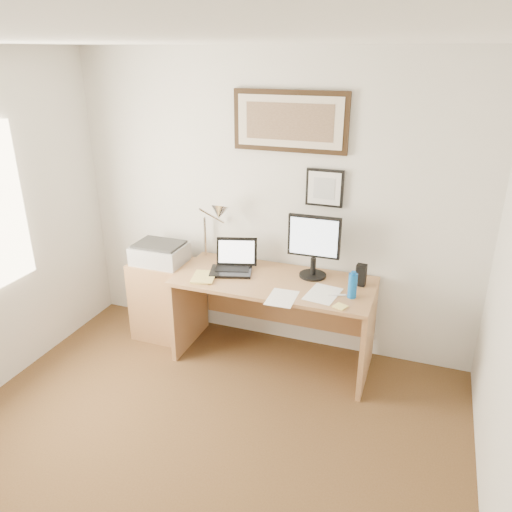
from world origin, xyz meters
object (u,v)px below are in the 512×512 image
at_px(laptop, 233,264).
at_px(printer, 160,253).
at_px(lcd_monitor, 314,244).
at_px(desk, 277,301).
at_px(book, 193,277).
at_px(side_cabinet, 163,299).
at_px(water_bottle, 353,286).

relative_size(laptop, printer, 0.90).
bearing_deg(printer, lcd_monitor, 5.05).
distance_m(desk, printer, 1.11).
relative_size(desk, printer, 3.64).
height_order(book, laptop, laptop).
bearing_deg(side_cabinet, desk, 1.89).
height_order(side_cabinet, printer, printer).
xyz_separation_m(desk, laptop, (-0.38, -0.03, 0.29)).
xyz_separation_m(side_cabinet, printer, (0.00, -0.01, 0.45)).
distance_m(water_bottle, laptop, 1.03).
bearing_deg(water_bottle, side_cabinet, 175.24).
bearing_deg(desk, laptop, -175.48).
height_order(book, desk, book).
relative_size(desk, laptop, 4.06).
bearing_deg(laptop, book, -136.36).
height_order(side_cabinet, book, book).
bearing_deg(side_cabinet, book, -28.23).
xyz_separation_m(water_bottle, desk, (-0.64, 0.18, -0.33)).
height_order(laptop, printer, laptop).
distance_m(book, lcd_monitor, 1.01).
xyz_separation_m(water_bottle, lcd_monitor, (-0.37, 0.26, 0.19)).
bearing_deg(book, printer, 152.25).
relative_size(side_cabinet, printer, 1.66).
distance_m(water_bottle, printer, 1.71).
bearing_deg(side_cabinet, printer, -70.88).
xyz_separation_m(water_bottle, printer, (-1.71, 0.14, -0.03)).
bearing_deg(printer, laptop, 0.92).
bearing_deg(water_bottle, book, -175.79).
bearing_deg(laptop, water_bottle, -8.26).
height_order(desk, printer, printer).
relative_size(desk, lcd_monitor, 3.08).
relative_size(side_cabinet, laptop, 1.85).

